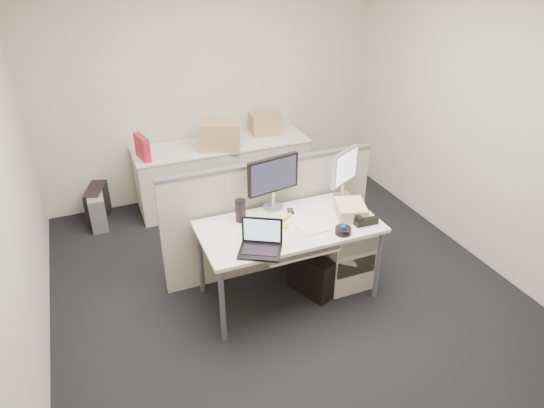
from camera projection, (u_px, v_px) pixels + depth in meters
name	position (u px, v px, depth m)	size (l,w,h in m)	color
floor	(288.00, 294.00, 4.38)	(4.00, 4.50, 0.01)	black
wall_back	(211.00, 84.00, 5.55)	(4.00, 0.02, 2.70)	beige
wall_front	(524.00, 368.00, 1.90)	(4.00, 0.02, 2.70)	beige
wall_left	(3.00, 204.00, 3.07)	(0.02, 4.50, 2.70)	beige
wall_right	(492.00, 123.00, 4.39)	(0.02, 4.50, 2.70)	beige
desk	(289.00, 232.00, 4.06)	(1.50, 0.75, 0.73)	white
keyboard_tray	(298.00, 247.00, 3.93)	(0.62, 0.32, 0.02)	white
drawer_pedestal	(341.00, 248.00, 4.44)	(0.40, 0.55, 0.65)	beige
cubicle_partition	(269.00, 218.00, 4.47)	(2.00, 0.06, 1.10)	#B9B297
back_counter	(223.00, 173.00, 5.77)	(2.00, 0.60, 0.72)	beige
monitor_main	(273.00, 183.00, 4.16)	(0.49, 0.19, 0.49)	black
monitor_small	(344.00, 175.00, 4.34)	(0.37, 0.19, 0.46)	#B7B7BC
laptop	(260.00, 239.00, 3.62)	(0.32, 0.24, 0.24)	black
trackball	(343.00, 231.00, 3.90)	(0.13, 0.13, 0.05)	black
desk_phone	(363.00, 218.00, 4.06)	(0.20, 0.16, 0.06)	black
paper_stack	(310.00, 226.00, 4.01)	(0.22, 0.27, 0.01)	silver
sticky_pad	(284.00, 226.00, 4.01)	(0.08, 0.08, 0.01)	gold
travel_mug	(241.00, 211.00, 4.04)	(0.09, 0.09, 0.18)	black
banana	(285.00, 217.00, 4.10)	(0.19, 0.05, 0.04)	yellow
cellphone	(291.00, 211.00, 4.22)	(0.05, 0.09, 0.01)	black
manila_folders	(351.00, 210.00, 4.14)	(0.23, 0.30, 0.11)	tan
keyboard	(302.00, 241.00, 3.97)	(0.45, 0.16, 0.03)	black
pc_tower_desk	(311.00, 275.00, 4.31)	(0.16, 0.41, 0.38)	black
pc_tower_spare_dark	(98.00, 204.00, 5.45)	(0.17, 0.42, 0.39)	black
pc_tower_spare_silver	(97.00, 210.00, 5.34)	(0.16, 0.41, 0.38)	#B7B7BC
cardboard_box_left	(220.00, 136.00, 5.40)	(0.44, 0.33, 0.33)	tan
cardboard_box_right	(266.00, 124.00, 5.83)	(0.36, 0.28, 0.26)	tan
red_binder	(142.00, 148.00, 5.15)	(0.07, 0.30, 0.28)	red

